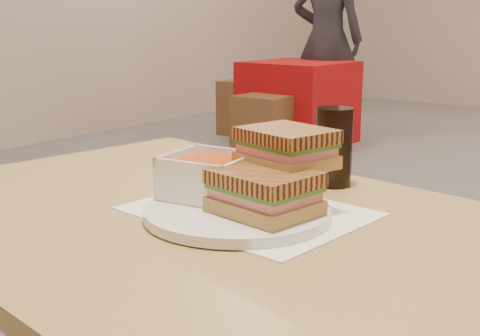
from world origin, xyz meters
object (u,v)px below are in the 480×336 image
Objects in this scene: patron_a at (327,39)px; soup_bowl at (209,177)px; plate at (237,212)px; bg_chair_0r at (265,124)px; cola_glass at (334,147)px; bg_chair_0l at (249,107)px; bg_table_0 at (298,103)px; main_table at (244,302)px; panini_lower at (265,192)px.

soup_bowl is at bearing -62.54° from patron_a.
soup_bowl is (-0.07, 0.02, 0.04)m from plate.
soup_bowl is 4.68m from patron_a.
plate is at bearing -55.65° from bg_chair_0r.
cola_glass is 0.28× the size of bg_chair_0l.
cola_glass is 0.17× the size of bg_table_0.
cola_glass is (-0.01, 0.27, 0.18)m from main_table.
main_table is 4.49m from bg_table_0.
bg_table_0 is 1.78× the size of bg_chair_0r.
bg_table_0 is (-2.21, 3.79, -0.45)m from soup_bowl.
panini_lower is 1.11× the size of cola_glass.
bg_chair_0r is 1.06m from patron_a.
main_table is at bearing -87.44° from cola_glass.
bg_chair_0l is 0.83m from bg_chair_0r.
main_table is 4.77× the size of plate.
soup_bowl reaches higher than plate.
cola_glass is at bearing -60.23° from patron_a.
main_table is 2.84× the size of bg_chair_0r.
plate is 4.46m from bg_table_0.
bg_chair_0l is (-0.58, 0.09, -0.10)m from bg_table_0.
soup_bowl is at bearing -59.82° from bg_table_0.
bg_chair_0r is (-2.27, 3.32, -0.53)m from plate.
plate is 0.06m from panini_lower.
plate is 0.60× the size of bg_chair_0r.
soup_bowl is at bearing -54.32° from bg_chair_0l.
main_table reaches higher than bg_table_0.
cola_glass is at bearing -57.25° from bg_table_0.
panini_lower is 4.90m from bg_chair_0l.
plate is at bearing -16.91° from soup_bowl.
patron_a is (-2.27, 4.17, 0.06)m from panini_lower.
main_table is at bearing -61.72° from patron_a.
bg_chair_0r is (-2.30, 3.34, -0.41)m from main_table.
plate is 4.05m from bg_chair_0r.
soup_bowl is 4.00m from bg_chair_0r.
soup_bowl is 4.41m from bg_table_0.
soup_bowl is 4.81m from bg_chair_0l.
main_table reaches higher than bg_chair_0r.
main_table is 0.33m from cola_glass.
bg_table_0 is (-2.28, 3.81, -0.42)m from plate.
bg_chair_0l is at bearing 126.22° from plate.
plate is at bearing -53.78° from bg_chair_0l.
patron_a is at bearing 82.05° from bg_table_0.
bg_chair_0l is at bearing 126.34° from main_table.
cola_glass is 4.52m from patron_a.
plate reaches higher than bg_table_0.
soup_bowl is 0.92× the size of panini_lower.
plate reaches higher than bg_chair_0r.
panini_lower is 4.08m from bg_chair_0r.
soup_bowl reaches higher than main_table.
panini_lower is at bearing -9.93° from soup_bowl.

